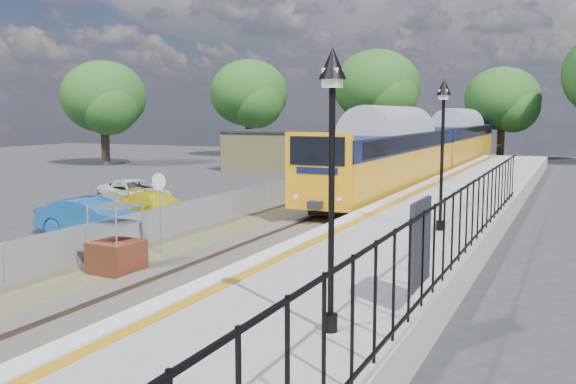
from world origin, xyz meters
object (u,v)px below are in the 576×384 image
Objects in this scene: victorian_lamp_north at (443,119)px; car_yellow at (157,207)px; victorian_lamp_south at (332,124)px; train at (431,145)px; car_blue at (92,217)px; car_white at (135,193)px; speed_sign at (160,200)px; brick_plinth at (116,241)px.

victorian_lamp_north is 1.11× the size of car_yellow.
car_yellow is at bearing 135.32° from victorian_lamp_south.
victorian_lamp_north is 24.21m from train.
train is 26.01m from car_blue.
speed_sign is at bearing -115.18° from car_white.
train reaches higher than car_white.
car_yellow is (-12.26, 12.12, -3.70)m from victorian_lamp_south.
car_white is (-3.26, 6.70, -0.05)m from car_blue.
car_blue is (-4.61, 4.22, -0.26)m from brick_plinth.
car_white is at bearing 125.79° from brick_plinth.
speed_sign reaches higher than car_yellow.
speed_sign is 0.57× the size of car_white.
car_yellow is at bearing -107.50° from train.
speed_sign reaches higher than car_white.
train is 22.53m from car_yellow.
victorian_lamp_north is 0.11× the size of train.
victorian_lamp_north is at bearing 25.33° from speed_sign.
victorian_lamp_south is 17.63m from car_yellow.
victorian_lamp_north is 1.01× the size of car_white.
car_yellow is at bearing -8.74° from car_blue.
car_blue is (-4.36, 1.81, -1.08)m from speed_sign.
victorian_lamp_north reaches higher than train.
car_yellow is at bearing 170.02° from victorian_lamp_north.
speed_sign is 4.84m from car_blue.
victorian_lamp_south is at bearing -127.19° from car_blue.
victorian_lamp_north is at bearing 91.15° from victorian_lamp_south.
train reaches higher than speed_sign.
victorian_lamp_south is at bearing -88.85° from victorian_lamp_north.
car_white is (-15.67, 5.28, -3.66)m from victorian_lamp_north.
brick_plinth is (-8.00, 4.36, -3.35)m from victorian_lamp_south.
victorian_lamp_north is 10.19m from brick_plinth.
victorian_lamp_south is 2.33× the size of brick_plinth.
car_yellow is at bearing -108.15° from car_white.
brick_plinth is 0.48× the size of car_blue.
car_yellow is 0.90× the size of car_white.
train is (-5.50, 33.54, -1.96)m from victorian_lamp_south.
victorian_lamp_north reaches higher than car_white.
brick_plinth is 8.86m from car_yellow.
car_white is at bearing 135.37° from speed_sign.
brick_plinth is at bearing -131.64° from car_yellow.
car_white is at bearing 161.38° from victorian_lamp_north.
train is 8.92× the size of car_white.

